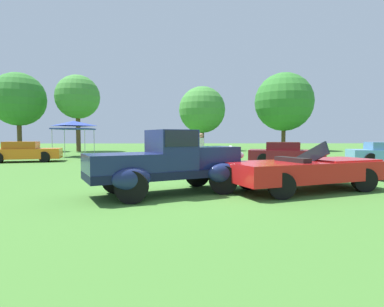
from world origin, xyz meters
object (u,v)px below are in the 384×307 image
Objects in this scene: show_car_orange at (24,152)px; spectator_near_truck at (201,149)px; show_car_burgundy at (285,154)px; feature_pickup_truck at (168,161)px; canopy_tent_left_field at (74,125)px; neighbor_convertible at (308,170)px.

spectator_near_truck is (10.45, -4.04, 0.31)m from show_car_orange.
show_car_burgundy is at bearing -8.76° from show_car_orange.
feature_pickup_truck is 17.49m from canopy_tent_left_field.
neighbor_convertible is 1.16× the size of show_car_burgundy.
feature_pickup_truck is 14.05m from show_car_orange.
neighbor_convertible is (3.93, 0.41, -0.28)m from feature_pickup_truck.
feature_pickup_truck is 1.00× the size of show_car_orange.
feature_pickup_truck reaches higher than show_car_burgundy.
canopy_tent_left_field reaches higher than spectator_near_truck.
show_car_orange is 11.21m from spectator_near_truck.
spectator_near_truck is at bearing 113.28° from neighbor_convertible.
show_car_orange is (-9.18, 10.63, -0.26)m from feature_pickup_truck.
canopy_tent_left_field reaches higher than show_car_burgundy.
canopy_tent_left_field is at bearing 116.92° from feature_pickup_truck.
show_car_burgundy is at bearing 75.90° from neighbor_convertible.
feature_pickup_truck is 3.96m from neighbor_convertible.
canopy_tent_left_field is (-13.80, 7.22, 1.82)m from show_car_burgundy.
neighbor_convertible is 1.11× the size of show_car_orange.
neighbor_convertible is at bearing -52.00° from canopy_tent_left_field.
feature_pickup_truck reaches higher than spectator_near_truck.
canopy_tent_left_field is at bearing 135.68° from spectator_near_truck.
neighbor_convertible is 19.28m from canopy_tent_left_field.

